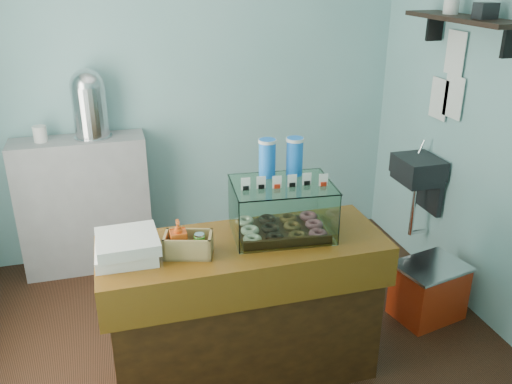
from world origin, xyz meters
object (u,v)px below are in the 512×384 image
object	(u,v)px
coffee_urn	(89,102)
red_cooler	(428,290)
counter	(244,309)
display_case	(281,203)

from	to	relation	value
coffee_urn	red_cooler	bearing A→B (deg)	-32.52
coffee_urn	red_cooler	distance (m)	2.82
counter	coffee_urn	world-z (taller)	coffee_urn
counter	display_case	size ratio (longest dim) A/B	2.69
display_case	counter	bearing A→B (deg)	-156.22
counter	coffee_urn	xyz separation A→B (m)	(-0.78, 1.59, 0.92)
coffee_urn	red_cooler	size ratio (longest dim) A/B	0.97
display_case	red_cooler	bearing A→B (deg)	11.54
counter	display_case	distance (m)	0.67
counter	coffee_urn	distance (m)	1.99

